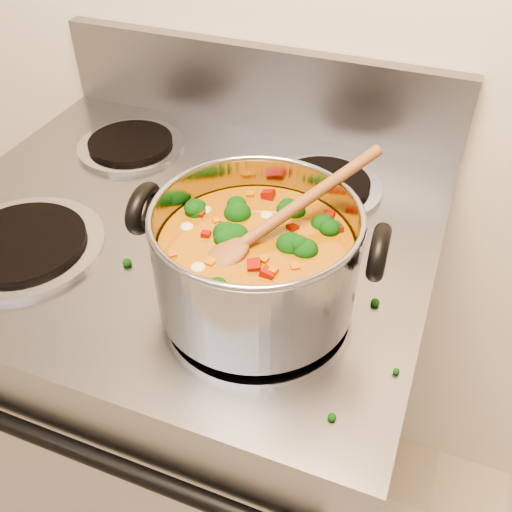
{
  "coord_description": "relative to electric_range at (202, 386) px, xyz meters",
  "views": [
    {
      "loc": [
        0.38,
        0.53,
        1.47
      ],
      "look_at": [
        0.19,
        1.02,
        1.01
      ],
      "focal_mm": 40.0,
      "sensor_mm": 36.0,
      "label": 1
    }
  ],
  "objects": [
    {
      "name": "cooktop_crumbs",
      "position": [
        0.1,
        -0.24,
        0.46
      ],
      "size": [
        0.31,
        0.26,
        0.01
      ],
      "color": "black",
      "rests_on": "electric_range"
    },
    {
      "name": "wooden_spoon",
      "position": [
        0.19,
        -0.13,
        0.58
      ],
      "size": [
        0.18,
        0.24,
        0.09
      ],
      "rotation": [
        0.0,
        0.0,
        0.96
      ],
      "color": "brown",
      "rests_on": "stockpot"
    },
    {
      "name": "electric_range",
      "position": [
        0.0,
        0.0,
        0.0
      ],
      "size": [
        0.79,
        0.71,
        1.08
      ],
      "color": "gray",
      "rests_on": "ground"
    },
    {
      "name": "stockpot",
      "position": [
        0.18,
        -0.15,
        0.54
      ],
      "size": [
        0.31,
        0.26,
        0.15
      ],
      "rotation": [
        0.0,
        0.0,
        0.08
      ],
      "color": "#93929A",
      "rests_on": "electric_range"
    }
  ]
}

